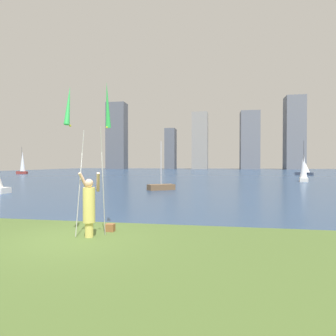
{
  "coord_description": "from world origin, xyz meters",
  "views": [
    {
      "loc": [
        4.14,
        -7.74,
        2.16
      ],
      "look_at": [
        0.38,
        13.88,
        1.83
      ],
      "focal_mm": 30.9,
      "sensor_mm": 36.0,
      "label": 1
    }
  ],
  "objects_px": {
    "person": "(89,205)",
    "sailboat_6": "(22,164)",
    "kite_flag_right": "(107,109)",
    "kite_flag_left": "(69,110)",
    "bag": "(110,228)",
    "sailboat_5": "(304,169)",
    "sailboat_4": "(305,169)",
    "sailboat_3": "(161,187)"
  },
  "relations": [
    {
      "from": "kite_flag_right",
      "to": "sailboat_5",
      "type": "bearing_deg",
      "value": 64.66
    },
    {
      "from": "bag",
      "to": "sailboat_5",
      "type": "bearing_deg",
      "value": 64.4
    },
    {
      "from": "sailboat_3",
      "to": "sailboat_6",
      "type": "relative_size",
      "value": 0.7
    },
    {
      "from": "sailboat_4",
      "to": "sailboat_5",
      "type": "bearing_deg",
      "value": -106.0
    },
    {
      "from": "bag",
      "to": "sailboat_6",
      "type": "bearing_deg",
      "value": 129.06
    },
    {
      "from": "sailboat_6",
      "to": "kite_flag_left",
      "type": "bearing_deg",
      "value": -52.23
    },
    {
      "from": "kite_flag_right",
      "to": "bag",
      "type": "height_order",
      "value": "kite_flag_right"
    },
    {
      "from": "person",
      "to": "sailboat_6",
      "type": "xyz_separation_m",
      "value": [
        -36.83,
        46.6,
        1.24
      ]
    },
    {
      "from": "kite_flag_left",
      "to": "sailboat_5",
      "type": "distance_m",
      "value": 32.75
    },
    {
      "from": "person",
      "to": "kite_flag_right",
      "type": "distance_m",
      "value": 2.98
    },
    {
      "from": "kite_flag_right",
      "to": "bag",
      "type": "relative_size",
      "value": 16.43
    },
    {
      "from": "person",
      "to": "bag",
      "type": "relative_size",
      "value": 6.73
    },
    {
      "from": "kite_flag_left",
      "to": "bag",
      "type": "height_order",
      "value": "kite_flag_left"
    },
    {
      "from": "kite_flag_left",
      "to": "bag",
      "type": "bearing_deg",
      "value": 60.59
    },
    {
      "from": "sailboat_3",
      "to": "sailboat_4",
      "type": "bearing_deg",
      "value": 58.86
    },
    {
      "from": "bag",
      "to": "sailboat_6",
      "type": "distance_m",
      "value": 59.03
    },
    {
      "from": "person",
      "to": "sailboat_5",
      "type": "relative_size",
      "value": 0.39
    },
    {
      "from": "kite_flag_left",
      "to": "sailboat_6",
      "type": "relative_size",
      "value": 0.76
    },
    {
      "from": "bag",
      "to": "sailboat_5",
      "type": "height_order",
      "value": "sailboat_5"
    },
    {
      "from": "sailboat_5",
      "to": "sailboat_6",
      "type": "height_order",
      "value": "sailboat_6"
    },
    {
      "from": "person",
      "to": "sailboat_5",
      "type": "xyz_separation_m",
      "value": [
        13.84,
        28.97,
        0.61
      ]
    },
    {
      "from": "person",
      "to": "bag",
      "type": "height_order",
      "value": "person"
    },
    {
      "from": "bag",
      "to": "sailboat_4",
      "type": "distance_m",
      "value": 52.27
    },
    {
      "from": "kite_flag_left",
      "to": "bag",
      "type": "relative_size",
      "value": 15.23
    },
    {
      "from": "sailboat_6",
      "to": "sailboat_4",
      "type": "bearing_deg",
      "value": 2.78
    },
    {
      "from": "kite_flag_right",
      "to": "sailboat_3",
      "type": "height_order",
      "value": "kite_flag_right"
    },
    {
      "from": "kite_flag_right",
      "to": "person",
      "type": "bearing_deg",
      "value": -125.38
    },
    {
      "from": "person",
      "to": "kite_flag_left",
      "type": "xyz_separation_m",
      "value": [
        -0.37,
        -0.46,
        2.71
      ]
    },
    {
      "from": "kite_flag_right",
      "to": "sailboat_3",
      "type": "xyz_separation_m",
      "value": [
        -1.25,
        14.78,
        -3.59
      ]
    },
    {
      "from": "person",
      "to": "sailboat_4",
      "type": "bearing_deg",
      "value": 82.55
    },
    {
      "from": "person",
      "to": "sailboat_5",
      "type": "height_order",
      "value": "sailboat_5"
    },
    {
      "from": "person",
      "to": "sailboat_4",
      "type": "distance_m",
      "value": 53.12
    },
    {
      "from": "sailboat_3",
      "to": "sailboat_6",
      "type": "height_order",
      "value": "sailboat_6"
    },
    {
      "from": "sailboat_4",
      "to": "sailboat_5",
      "type": "distance_m",
      "value": 21.19
    },
    {
      "from": "sailboat_5",
      "to": "sailboat_6",
      "type": "xyz_separation_m",
      "value": [
        -50.67,
        17.62,
        0.63
      ]
    },
    {
      "from": "sailboat_3",
      "to": "sailboat_5",
      "type": "bearing_deg",
      "value": 42.88
    },
    {
      "from": "person",
      "to": "kite_flag_left",
      "type": "height_order",
      "value": "kite_flag_left"
    },
    {
      "from": "sailboat_6",
      "to": "bag",
      "type": "bearing_deg",
      "value": -50.94
    },
    {
      "from": "sailboat_3",
      "to": "sailboat_5",
      "type": "xyz_separation_m",
      "value": [
        14.73,
        13.68,
        1.29
      ]
    },
    {
      "from": "bag",
      "to": "person",
      "type": "bearing_deg",
      "value": -113.32
    },
    {
      "from": "person",
      "to": "sailboat_6",
      "type": "distance_m",
      "value": 59.41
    },
    {
      "from": "sailboat_3",
      "to": "person",
      "type": "bearing_deg",
      "value": -86.68
    }
  ]
}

